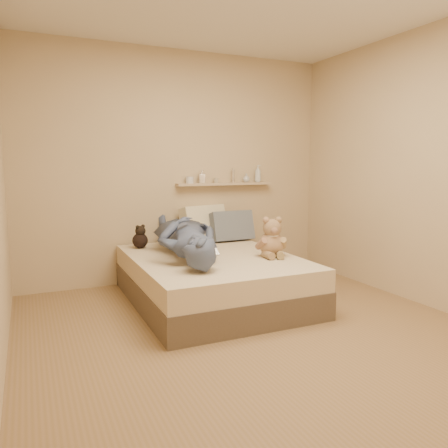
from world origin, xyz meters
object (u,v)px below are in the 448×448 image
bed (212,279)px  dark_plush (140,238)px  game_console (209,253)px  wall_shelf (225,184)px  pillow_grey (232,226)px  teddy_bear (272,240)px  person (185,236)px  pillow_cream (204,224)px

bed → dark_plush: (-0.54, 0.68, 0.33)m
game_console → wall_shelf: size_ratio=0.15×
pillow_grey → bed: bearing=-128.1°
teddy_bear → person: size_ratio=0.24×
teddy_bear → person: person is taller
game_console → dark_plush: bearing=103.3°
pillow_cream → person: size_ratio=0.34×
pillow_cream → pillow_grey: pillow_cream is taller
game_console → pillow_cream: bearing=69.7°
game_console → pillow_cream: size_ratio=0.33×
game_console → person: 0.67m
bed → pillow_grey: bearing=51.9°
dark_plush → teddy_bear: bearing=-41.9°
dark_plush → pillow_grey: bearing=0.6°
game_console → teddy_bear: (0.77, 0.26, 0.01)m
bed → wall_shelf: (0.55, 0.91, 0.88)m
wall_shelf → bed: bearing=-121.2°
person → pillow_grey: bearing=-133.8°
dark_plush → game_console: bearing=-76.7°
bed → pillow_grey: 0.96m
pillow_cream → pillow_grey: size_ratio=1.10×
dark_plush → wall_shelf: bearing=11.9°
pillow_grey → teddy_bear: bearing=-91.8°
teddy_bear → wall_shelf: 1.27m
game_console → wall_shelf: (0.80, 1.44, 0.49)m
pillow_grey → wall_shelf: 0.53m
pillow_cream → wall_shelf: 0.55m
person → pillow_cream: bearing=-114.0°
person → wall_shelf: (0.77, 0.77, 0.45)m
teddy_bear → wall_shelf: (0.04, 1.18, 0.49)m
game_console → wall_shelf: 1.72m
pillow_cream → pillow_grey: 0.32m
pillow_cream → person: bearing=-124.3°
game_console → wall_shelf: bearing=60.8°
dark_plush → wall_shelf: wall_shelf is taller
dark_plush → person: size_ratio=0.15×
bed → person: person is taller
bed → dark_plush: size_ratio=7.54×
person → teddy_bear: bearing=161.6°
pillow_grey → dark_plush: bearing=-179.4°
wall_shelf → person: bearing=-135.1°
pillow_grey → wall_shelf: wall_shelf is taller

